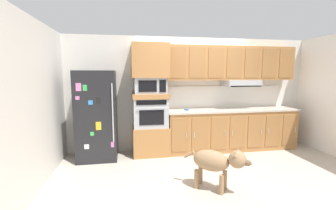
% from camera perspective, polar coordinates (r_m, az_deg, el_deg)
% --- Properties ---
extents(ground_plane, '(9.60, 9.60, 0.00)m').
position_cam_1_polar(ground_plane, '(4.62, 9.29, -14.01)').
color(ground_plane, '#B2A899').
extents(back_kitchen_wall, '(6.20, 0.12, 2.50)m').
position_cam_1_polar(back_kitchen_wall, '(5.37, 5.64, 2.84)').
color(back_kitchen_wall, silver).
rests_on(back_kitchen_wall, ground).
extents(side_panel_left, '(0.12, 7.10, 2.50)m').
position_cam_1_polar(side_panel_left, '(4.28, -28.37, 0.74)').
color(side_panel_left, silver).
rests_on(side_panel_left, ground).
extents(refrigerator, '(0.76, 0.73, 1.76)m').
position_cam_1_polar(refrigerator, '(4.83, -17.08, -2.43)').
color(refrigerator, black).
rests_on(refrigerator, ground).
extents(oven_base_cabinet, '(0.74, 0.62, 0.60)m').
position_cam_1_polar(oven_base_cabinet, '(5.01, -4.33, -8.55)').
color(oven_base_cabinet, '#A8703D').
rests_on(oven_base_cabinet, ground).
extents(built_in_oven, '(0.70, 0.62, 0.60)m').
position_cam_1_polar(built_in_oven, '(4.88, -4.40, -1.77)').
color(built_in_oven, '#A8AAAF').
rests_on(built_in_oven, oven_base_cabinet).
extents(appliance_mid_shelf, '(0.74, 0.62, 0.10)m').
position_cam_1_polar(appliance_mid_shelf, '(4.83, -4.44, 2.33)').
color(appliance_mid_shelf, '#A8703D').
rests_on(appliance_mid_shelf, built_in_oven).
extents(microwave, '(0.64, 0.54, 0.32)m').
position_cam_1_polar(microwave, '(4.82, -4.46, 4.81)').
color(microwave, '#A8AAAF').
rests_on(microwave, appliance_mid_shelf).
extents(appliance_upper_cabinet, '(0.74, 0.62, 0.68)m').
position_cam_1_polar(appliance_upper_cabinet, '(4.82, -4.53, 10.76)').
color(appliance_upper_cabinet, '#A8703D').
rests_on(appliance_upper_cabinet, microwave).
extents(lower_cabinet_run, '(2.93, 0.63, 0.88)m').
position_cam_1_polar(lower_cabinet_run, '(5.46, 15.29, -5.92)').
color(lower_cabinet_run, '#A8703D').
rests_on(lower_cabinet_run, ground).
extents(countertop_slab, '(2.97, 0.64, 0.04)m').
position_cam_1_polar(countertop_slab, '(5.38, 15.44, -1.15)').
color(countertop_slab, '#BCB2A3').
rests_on(countertop_slab, lower_cabinet_run).
extents(backsplash_panel, '(2.97, 0.02, 0.50)m').
position_cam_1_polar(backsplash_panel, '(5.60, 14.27, 2.02)').
color(backsplash_panel, silver).
rests_on(backsplash_panel, countertop_slab).
extents(upper_cabinet_with_hood, '(2.93, 0.48, 0.88)m').
position_cam_1_polar(upper_cabinet_with_hood, '(5.44, 15.40, 9.54)').
color(upper_cabinet_with_hood, '#A8703D').
rests_on(upper_cabinet_with_hood, backsplash_panel).
extents(screwdriver, '(0.17, 0.17, 0.03)m').
position_cam_1_polar(screwdriver, '(5.00, 4.58, -1.15)').
color(screwdriver, blue).
rests_on(screwdriver, countertop_slab).
extents(dog, '(0.82, 0.68, 0.67)m').
position_cam_1_polar(dog, '(3.52, 11.88, -13.46)').
color(dog, '#997551').
rests_on(dog, ground).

